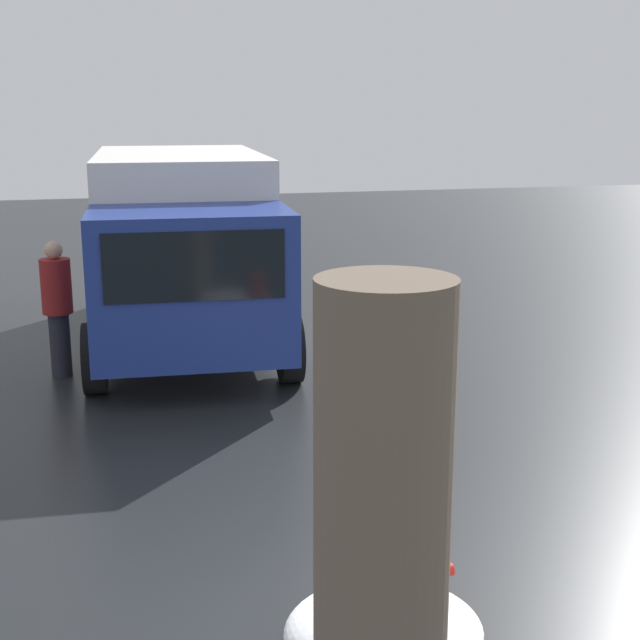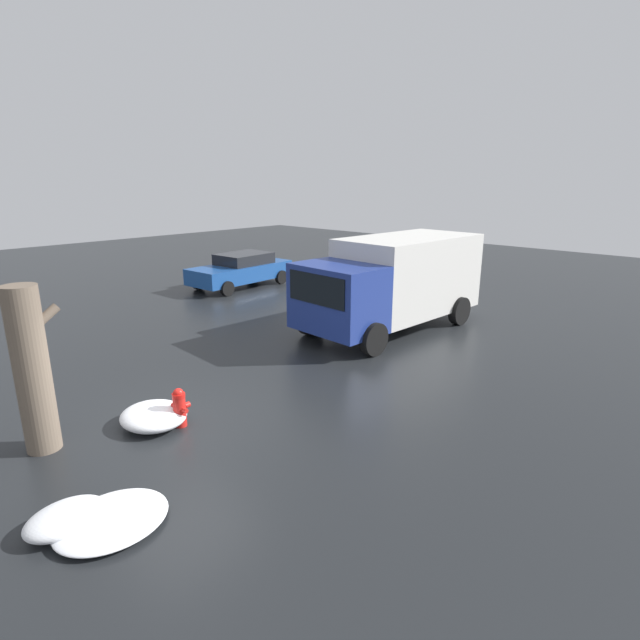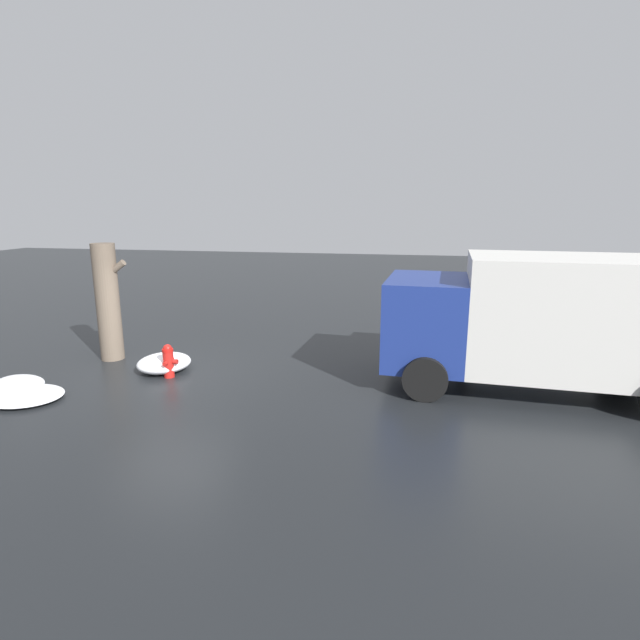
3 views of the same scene
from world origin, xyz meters
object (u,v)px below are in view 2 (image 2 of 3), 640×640
(delivery_truck, at_px, (394,280))
(pedestrian, at_px, (319,296))
(fire_hydrant, at_px, (180,407))
(tree_trunk, at_px, (32,370))
(parked_car, at_px, (241,269))

(delivery_truck, relative_size, pedestrian, 3.55)
(fire_hydrant, distance_m, pedestrian, 7.17)
(delivery_truck, bearing_deg, pedestrian, 42.12)
(fire_hydrant, xyz_separation_m, delivery_truck, (8.11, 0.82, 1.15))
(delivery_truck, distance_m, pedestrian, 2.38)
(tree_trunk, height_order, parked_car, tree_trunk)
(pedestrian, bearing_deg, parked_car, 177.30)
(fire_hydrant, bearing_deg, delivery_truck, 2.07)
(pedestrian, xyz_separation_m, parked_car, (2.15, 6.64, -0.25))
(fire_hydrant, height_order, tree_trunk, tree_trunk)
(tree_trunk, height_order, delivery_truck, tree_trunk)
(tree_trunk, distance_m, delivery_truck, 10.19)
(delivery_truck, bearing_deg, fire_hydrant, 98.97)
(tree_trunk, relative_size, parked_car, 0.62)
(tree_trunk, xyz_separation_m, parked_car, (10.87, 8.26, -0.73))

